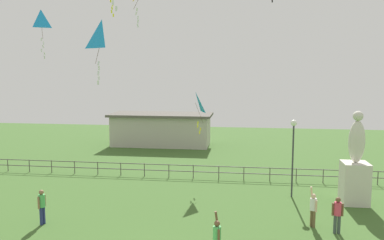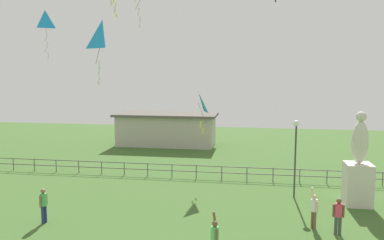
# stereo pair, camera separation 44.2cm
# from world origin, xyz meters

# --- Properties ---
(statue_monument) EXTENTS (1.44, 1.44, 5.32)m
(statue_monument) POSITION_xyz_m (9.54, 9.99, 1.88)
(statue_monument) COLOR beige
(statue_monument) RESTS_ON ground_plane
(lamppost) EXTENTS (0.36, 0.36, 4.68)m
(lamppost) POSITION_xyz_m (6.15, 10.73, 3.38)
(lamppost) COLOR #38383D
(lamppost) RESTS_ON ground_plane
(person_0) EXTENTS (0.32, 0.52, 1.75)m
(person_0) POSITION_xyz_m (-6.54, 4.71, 1.01)
(person_0) COLOR navy
(person_0) RESTS_ON ground_plane
(person_1) EXTENTS (0.32, 0.54, 2.01)m
(person_1) POSITION_xyz_m (2.26, 2.03, 1.01)
(person_1) COLOR brown
(person_1) RESTS_ON ground_plane
(person_2) EXTENTS (0.53, 0.32, 1.74)m
(person_2) POSITION_xyz_m (7.60, 5.52, 1.00)
(person_2) COLOR #3F4C47
(person_2) RESTS_ON ground_plane
(person_4) EXTENTS (0.31, 0.50, 1.94)m
(person_4) POSITION_xyz_m (6.62, 6.18, 0.98)
(person_4) COLOR brown
(person_4) RESTS_ON ground_plane
(kite_1) EXTENTS (0.98, 1.28, 2.84)m
(kite_1) POSITION_xyz_m (-0.01, 13.11, 5.39)
(kite_1) COLOR #198CD1
(kite_4) EXTENTS (1.05, 1.09, 3.03)m
(kite_4) POSITION_xyz_m (-9.62, 11.10, 10.60)
(kite_4) COLOR #198CD1
(kite_5) EXTENTS (1.05, 0.85, 2.93)m
(kite_5) POSITION_xyz_m (-3.28, 4.86, 9.07)
(kite_5) COLOR #198CD1
(waterfront_railing) EXTENTS (36.05, 0.06, 0.95)m
(waterfront_railing) POSITION_xyz_m (-0.32, 14.00, 0.63)
(waterfront_railing) COLOR #4C4742
(waterfront_railing) RESTS_ON ground_plane
(pavilion_building) EXTENTS (10.35, 4.41, 3.28)m
(pavilion_building) POSITION_xyz_m (-5.17, 26.00, 1.66)
(pavilion_building) COLOR #B7B2A3
(pavilion_building) RESTS_ON ground_plane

